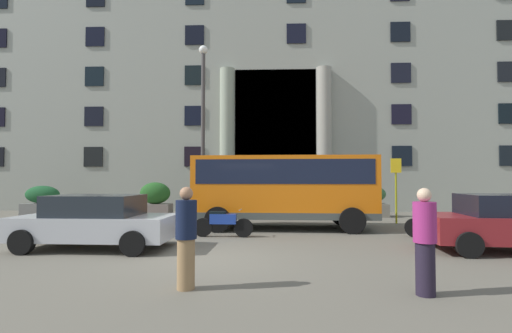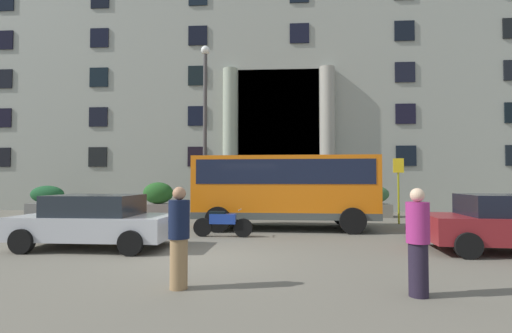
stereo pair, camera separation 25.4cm
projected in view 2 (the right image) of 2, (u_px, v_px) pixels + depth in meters
ground_plane at (203, 261)px, 8.84m from camera, size 80.00×64.00×0.12m
office_building_facade at (253, 103)px, 26.52m from camera, size 37.33×9.68×14.46m
orange_minibus at (285, 186)px, 14.26m from camera, size 6.69×2.94×2.70m
bus_stop_sign at (398, 183)px, 15.77m from camera, size 0.44×0.08×2.73m
hedge_planter_east at (158, 200)px, 19.24m from camera, size 1.61×0.96×1.70m
hedge_planter_west at (47, 201)px, 19.56m from camera, size 1.87×0.86×1.53m
hedge_planter_far_west at (368, 201)px, 18.60m from camera, size 2.16×0.98×1.61m
hedge_planter_far_east at (240, 201)px, 19.56m from camera, size 1.62×0.93×1.46m
parked_sedan_far at (511, 223)px, 9.53m from camera, size 4.17×2.30×1.47m
white_taxi_kerbside at (95, 221)px, 10.21m from camera, size 4.18×2.15×1.43m
motorcycle_near_kerb at (222, 223)px, 12.16m from camera, size 1.93×0.55×0.89m
scooter_by_planter at (438, 224)px, 11.81m from camera, size 1.96×0.75×0.89m
pedestrian_woman_with_bag at (179, 237)px, 6.42m from camera, size 0.36×0.36×1.73m
pedestrian_man_crossing at (418, 242)px, 6.00m from camera, size 0.36×0.36×1.71m
lamppost_plaza_centre at (205, 119)px, 17.30m from camera, size 0.40×0.40×8.00m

